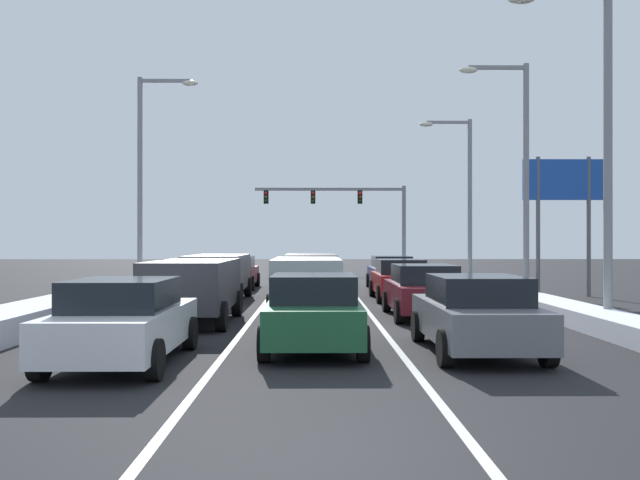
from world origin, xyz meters
TOP-DOWN VIEW (x-y plane):
  - ground_plane at (0.00, 17.32)m, footprint 120.00×120.00m
  - lane_stripe_between_right_lane_and_center_lane at (1.70, 21.65)m, footprint 0.14×47.64m
  - lane_stripe_between_center_lane_and_left_lane at (-1.70, 21.65)m, footprint 0.14×47.64m
  - snow_bank_right_shoulder at (7.00, 21.65)m, footprint 1.24×47.64m
  - snow_bank_left_shoulder at (-7.00, 21.65)m, footprint 1.62×47.64m
  - sedan_gray_right_lane_nearest at (3.17, 6.83)m, footprint 2.00×4.50m
  - sedan_maroon_right_lane_second at (3.15, 13.09)m, footprint 2.00×4.50m
  - sedan_red_right_lane_third at (3.22, 19.02)m, footprint 2.00×4.50m
  - sedan_navy_right_lane_fourth at (3.54, 24.60)m, footprint 2.00×4.50m
  - sedan_green_center_lane_nearest at (0.01, 7.36)m, footprint 2.00×4.50m
  - suv_silver_center_lane_second at (-0.18, 13.97)m, footprint 2.16×4.90m
  - suv_black_center_lane_third at (-0.10, 20.32)m, footprint 2.16×4.90m
  - sedan_tan_center_lane_fourth at (-0.19, 27.24)m, footprint 2.00×4.50m
  - sedan_white_left_lane_nearest at (-3.36, 5.73)m, footprint 2.00×4.50m
  - suv_charcoal_left_lane_second at (-3.16, 11.77)m, footprint 2.16×4.90m
  - suv_gray_left_lane_third at (-3.51, 18.86)m, footprint 2.16×4.90m
  - sedan_maroon_left_lane_fourth at (-3.57, 25.05)m, footprint 2.00×4.50m
  - traffic_light_gantry at (2.77, 43.29)m, footprint 10.94×0.47m
  - street_lamp_right_near at (7.12, 10.83)m, footprint 2.66×0.36m
  - street_lamp_right_mid at (7.75, 19.49)m, footprint 2.66×0.36m
  - street_lamp_right_far at (7.57, 28.15)m, footprint 2.66×0.36m
  - street_lamp_left_mid at (-7.30, 23.84)m, footprint 2.66×0.36m
  - roadside_sign_right at (9.85, 20.43)m, footprint 3.20×0.16m

SIDE VIEW (x-z plane):
  - ground_plane at x=0.00m, z-range 0.00..0.00m
  - lane_stripe_between_right_lane_and_center_lane at x=1.70m, z-range 0.00..0.01m
  - lane_stripe_between_center_lane_and_left_lane at x=-1.70m, z-range 0.00..0.01m
  - snow_bank_right_shoulder at x=7.00m, z-range 0.00..0.46m
  - snow_bank_left_shoulder at x=-7.00m, z-range 0.00..0.60m
  - sedan_gray_right_lane_nearest at x=3.17m, z-range 0.01..1.52m
  - sedan_maroon_right_lane_second at x=3.15m, z-range 0.01..1.52m
  - sedan_red_right_lane_third at x=3.22m, z-range 0.01..1.52m
  - sedan_navy_right_lane_fourth at x=3.54m, z-range 0.01..1.52m
  - sedan_green_center_lane_nearest at x=0.01m, z-range 0.01..1.52m
  - sedan_tan_center_lane_fourth at x=-0.19m, z-range 0.01..1.52m
  - sedan_white_left_lane_nearest at x=-3.36m, z-range 0.01..1.52m
  - sedan_maroon_left_lane_fourth at x=-3.57m, z-range 0.01..1.52m
  - suv_silver_center_lane_second at x=-0.18m, z-range 0.18..1.85m
  - suv_black_center_lane_third at x=-0.10m, z-range 0.18..1.85m
  - suv_charcoal_left_lane_second at x=-3.16m, z-range 0.18..1.85m
  - suv_gray_left_lane_third at x=-3.51m, z-range 0.18..1.85m
  - roadside_sign_right at x=9.85m, z-range 1.27..6.77m
  - traffic_light_gantry at x=2.77m, z-range 1.64..7.84m
  - street_lamp_right_far at x=7.57m, z-range 0.81..9.15m
  - street_lamp_right_near at x=7.12m, z-range 0.81..9.38m
  - street_lamp_right_mid at x=7.75m, z-range 0.82..9.74m
  - street_lamp_left_mid at x=-7.30m, z-range 0.83..10.23m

